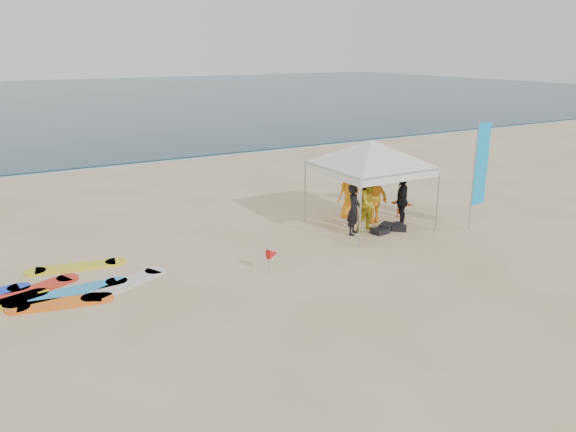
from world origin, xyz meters
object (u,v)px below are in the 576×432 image
Objects in this scene: person_black_a at (354,210)px; feather_flag at (480,165)px; person_seated at (401,205)px; surfboard_spread at (36,294)px; person_orange_a at (374,196)px; marker_pennant at (273,254)px; person_orange_b at (350,193)px; person_black_b at (402,201)px; canopy_tent at (372,140)px; person_yellow at (370,203)px.

person_black_a is 0.46× the size of feather_flag.
person_seated is at bearing -25.44° from person_black_a.
person_seated is 0.15× the size of surfboard_spread.
marker_pennant is (-4.99, -2.10, -0.42)m from person_orange_a.
person_black_b is at bearing 116.55° from person_orange_b.
canopy_tent is 6.79× the size of marker_pennant.
person_yellow reaches higher than person_orange_a.
person_orange_a reaches higher than surfboard_spread.
person_black_b reaches higher than surfboard_spread.
feather_flag is 13.34m from surfboard_spread.
person_seated is (0.66, 0.75, -0.43)m from person_black_b.
canopy_tent is 10.64m from surfboard_spread.
person_yellow is at bearing 154.23° from feather_flag.
person_orange_b is at bearing 30.05° from person_seated.
person_yellow reaches higher than person_seated.
person_seated is 0.20× the size of canopy_tent.
feather_flag reaches higher than canopy_tent.
person_yellow is at bearing 42.18° from person_orange_a.
person_yellow is at bearing -37.46° from person_black_a.
person_yellow is 0.90m from person_orange_a.
canopy_tent is at bearing 145.30° from feather_flag.
canopy_tent is (-1.56, -0.18, 2.42)m from person_seated.
person_orange_a is 3.50m from feather_flag.
canopy_tent reaches higher than person_seated.
feather_flag is (1.94, -1.39, 1.22)m from person_black_b.
canopy_tent reaches higher than person_yellow.
feather_flag is (3.81, -1.49, 1.28)m from person_black_a.
marker_pennant is at bearing -15.14° from surfboard_spread.
person_orange_a is at bearing 28.82° from canopy_tent.
person_black_b is 11.18m from surfboard_spread.
person_orange_b is 2.26m from canopy_tent.
person_orange_b reaches higher than person_black_b.
person_orange_b is 0.41× the size of canopy_tent.
surfboard_spread is at bearing -39.46° from person_black_b.
person_black_b is (0.56, -0.76, -0.05)m from person_orange_a.
person_seated is at bearing 16.18° from person_yellow.
feather_flag is at bearing -6.80° from surfboard_spread.
surfboard_spread is at bearing 64.02° from person_seated.
person_black_b is (1.21, -0.13, -0.06)m from person_yellow.
canopy_tent is at bearing 22.38° from marker_pennant.
person_orange_b is (0.99, 1.58, 0.07)m from person_black_a.
person_black_a reaches higher than person_seated.
feather_flag is at bearing 137.38° from person_orange_a.
marker_pennant is (-3.69, -1.45, -0.31)m from person_black_a.
surfboard_spread is at bearing 139.70° from person_black_a.
person_orange_b is at bearing 32.90° from marker_pennant.
person_black_b reaches higher than marker_pennant.
canopy_tent reaches higher than person_black_b.
person_yellow is 2.00m from canopy_tent.
canopy_tent is 0.76× the size of surfboard_spread.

